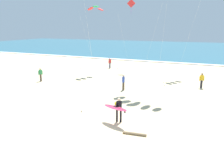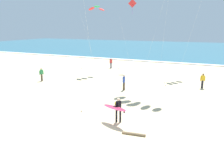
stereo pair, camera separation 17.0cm
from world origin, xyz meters
The scene contains 12 objects.
ground_plane centered at (0.00, 0.00, 0.00)m, with size 160.00×160.00×0.00m, color #D1BA8E.
ocean_water centered at (0.00, 58.60, 0.04)m, with size 160.00×60.00×0.08m, color #2D6075.
shoreline_foam centered at (0.00, 28.90, 0.09)m, with size 160.00×1.24×0.01m, color white.
surfer_lead centered at (0.74, 2.14, 1.04)m, with size 1.97×1.17×1.71m.
kite_arc_emerald_high centered at (-7.87, 15.98, 8.68)m, with size 4.60×2.86×9.01m.
kite_diamond_scarlet_low centered at (-4.34, 20.04, 9.19)m, with size 2.44×0.67×10.15m.
bystander_red_top centered at (-7.48, 19.78, 0.81)m, with size 0.33×0.43×1.59m.
bystander_green_top centered at (-11.71, 9.07, 0.81)m, with size 0.32×0.43×1.59m.
bystander_yellow_top centered at (5.77, 13.35, 0.81)m, with size 0.48×0.28×1.59m.
bystander_blue_top centered at (-1.49, 9.46, 0.81)m, with size 0.22×0.50×1.59m.
beach_ball centered at (-0.56, 5.20, 0.14)m, with size 0.28×0.28×0.28m, color yellow.
driftwood_log centered at (2.29, 1.00, 0.08)m, with size 0.15×0.15×1.41m, color #846B4C.
Camera 2 is at (5.71, -10.03, 6.20)m, focal length 34.12 mm.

